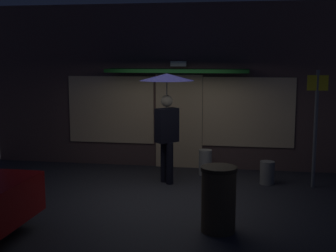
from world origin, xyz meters
TOP-DOWN VIEW (x-y plane):
  - ground_plane at (0.00, 0.00)m, footprint 18.00×18.00m
  - building_facade at (-0.00, 2.34)m, footprint 9.22×1.00m
  - person_with_umbrella at (-0.05, 0.77)m, footprint 1.11×1.11m
  - street_sign_post at (2.92, 0.94)m, footprint 0.40×0.07m
  - sidewalk_bollard at (0.68, 1.57)m, footprint 0.29×0.29m
  - sidewalk_bollard_2 at (2.01, 1.03)m, footprint 0.30×0.30m
  - trash_bin at (1.17, -1.77)m, footprint 0.54×0.54m

SIDE VIEW (x-z plane):
  - ground_plane at x=0.00m, z-range 0.00..0.00m
  - sidewalk_bollard_2 at x=2.01m, z-range 0.00..0.48m
  - sidewalk_bollard at x=0.68m, z-range 0.00..0.57m
  - trash_bin at x=1.17m, z-range 0.00..1.00m
  - street_sign_post at x=2.92m, z-range 0.16..2.52m
  - person_with_umbrella at x=-0.05m, z-range 0.57..2.84m
  - building_facade at x=0.00m, z-range -0.01..3.82m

